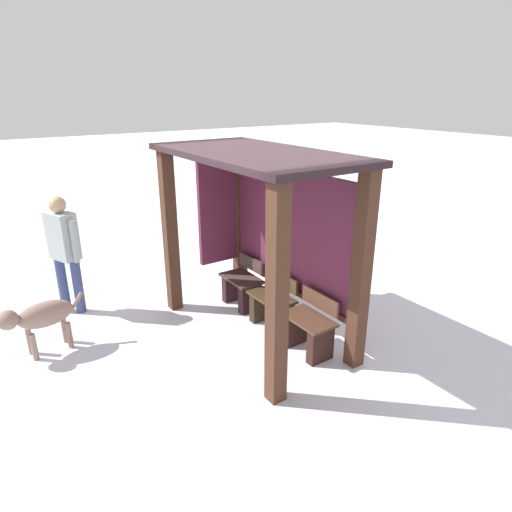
{
  "coord_description": "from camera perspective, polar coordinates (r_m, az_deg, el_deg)",
  "views": [
    {
      "loc": [
        4.44,
        -2.97,
        3.13
      ],
      "look_at": [
        0.29,
        -0.16,
        1.24
      ],
      "focal_mm": 31.06,
      "sensor_mm": 36.0,
      "label": 1
    }
  ],
  "objects": [
    {
      "name": "bench_right_inside",
      "position": [
        5.67,
        6.84,
        -9.37
      ],
      "size": [
        0.68,
        0.4,
        0.76
      ],
      "color": "#4E3122",
      "rests_on": "ground"
    },
    {
      "name": "dog",
      "position": [
        6.12,
        -26.07,
        -7.06
      ],
      "size": [
        0.37,
        1.03,
        0.71
      ],
      "color": "gray",
      "rests_on": "ground"
    },
    {
      "name": "bench_left_inside",
      "position": [
        6.78,
        -1.74,
        -3.99
      ],
      "size": [
        0.68,
        0.42,
        0.75
      ],
      "color": "#45312C",
      "rests_on": "ground"
    },
    {
      "name": "bus_shelter",
      "position": [
        5.74,
        0.83,
        5.69
      ],
      "size": [
        2.9,
        1.49,
        2.46
      ],
      "color": "#44281A",
      "rests_on": "ground"
    },
    {
      "name": "ground_plane",
      "position": [
        6.19,
        -0.24,
        -9.74
      ],
      "size": [
        60.0,
        60.0,
        0.0
      ],
      "primitive_type": "plane",
      "color": "white"
    },
    {
      "name": "bench_center_inside",
      "position": [
        6.2,
        2.14,
        -6.48
      ],
      "size": [
        0.68,
        0.41,
        0.75
      ],
      "color": "#402F19",
      "rests_on": "ground"
    },
    {
      "name": "person_walking",
      "position": [
        6.88,
        -23.48,
        1.14
      ],
      "size": [
        0.6,
        0.4,
        1.76
      ],
      "color": "#A9B6B5",
      "rests_on": "ground"
    }
  ]
}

